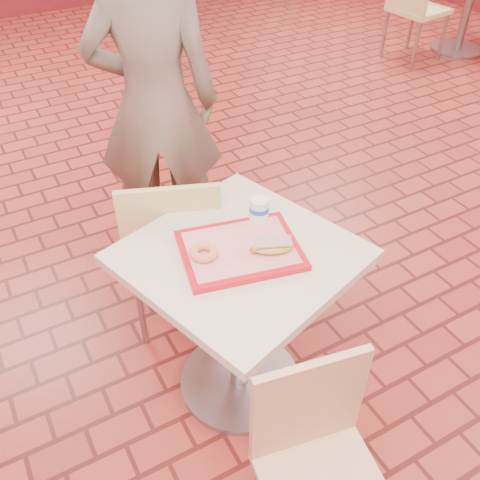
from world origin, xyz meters
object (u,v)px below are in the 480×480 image
chair_main_front (318,459)px  serving_tray (240,250)px  chair_second_left (415,2)px  main_table (240,302)px  long_john_donut (272,246)px  paper_cup (259,209)px  chair_main_back (174,248)px  ring_donut (204,252)px  customer (155,105)px

chair_main_front → serving_tray: bearing=93.2°
serving_tray → chair_second_left: chair_second_left is taller
main_table → long_john_donut: long_john_donut is taller
chair_second_left → long_john_donut: bearing=122.6°
paper_cup → chair_second_left: 4.01m
main_table → paper_cup: (0.14, 0.11, 0.33)m
chair_main_back → ring_donut: size_ratio=8.88×
long_john_donut → main_table: bearing=140.5°
chair_second_left → serving_tray: bearing=121.0°
chair_main_front → long_john_donut: long_john_donut is taller
customer → chair_main_back: bearing=95.1°
chair_main_front → serving_tray: size_ratio=1.94×
customer → chair_main_front: bearing=106.9°
chair_main_back → paper_cup: bearing=144.0°
long_john_donut → chair_main_front: bearing=-106.3°
paper_cup → chair_second_left: bearing=37.8°
main_table → ring_donut: 0.33m
long_john_donut → chair_second_left: (3.21, 2.63, -0.28)m
main_table → customer: customer is taller
chair_main_back → customer: size_ratio=0.51×
serving_tray → paper_cup: (0.14, 0.11, 0.06)m
serving_tray → long_john_donut: size_ratio=2.58×
chair_second_left → chair_main_back: bearing=115.0°
paper_cup → chair_main_front: bearing=-106.4°
customer → long_john_donut: size_ratio=10.83×
main_table → chair_main_front: size_ratio=0.96×
chair_main_front → ring_donut: 0.77m
chair_main_front → chair_second_left: (3.38, 3.21, 0.10)m
chair_main_front → serving_tray: (0.08, 0.65, 0.35)m
chair_main_front → chair_second_left: bearing=53.8°
main_table → serving_tray: 0.27m
chair_main_back → long_john_donut: chair_main_back is taller
main_table → paper_cup: size_ratio=8.50×
paper_cup → ring_donut: bearing=-162.3°
ring_donut → chair_main_front: bearing=-85.5°
chair_main_front → ring_donut: size_ratio=8.09×
serving_tray → ring_donut: (-0.13, 0.02, 0.03)m
serving_tray → paper_cup: size_ratio=4.55×
chair_main_front → serving_tray: chair_main_front is taller
chair_main_back → customer: bearing=-87.3°
ring_donut → serving_tray: bearing=-9.0°
serving_tray → ring_donut: 0.14m
customer → paper_cup: (0.03, -0.96, -0.02)m
serving_tray → paper_cup: 0.19m
main_table → chair_second_left: (3.30, 2.56, 0.03)m
serving_tray → paper_cup: paper_cup is taller
long_john_donut → paper_cup: (0.05, 0.18, 0.03)m
chair_main_back → customer: (0.20, 0.61, 0.38)m
serving_tray → ring_donut: ring_donut is taller
ring_donut → chair_second_left: (3.43, 2.54, -0.27)m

